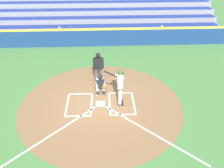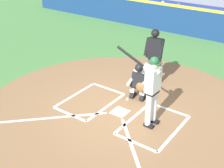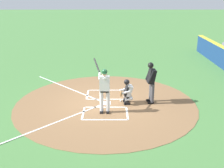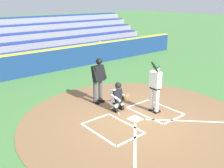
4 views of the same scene
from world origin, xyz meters
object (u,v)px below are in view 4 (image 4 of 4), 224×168
object	(u,v)px
batter	(155,84)
catcher	(118,96)
plate_umpire	(98,78)
baseball	(118,113)

from	to	relation	value
batter	catcher	distance (m)	1.43
batter	plate_umpire	bearing A→B (deg)	-63.00
baseball	catcher	bearing A→B (deg)	-128.07
plate_umpire	baseball	size ratio (longest dim) A/B	25.20
plate_umpire	baseball	distance (m)	1.69
catcher	baseball	size ratio (longest dim) A/B	15.27
catcher	plate_umpire	distance (m)	1.17
plate_umpire	catcher	bearing A→B (deg)	95.72
batter	baseball	xyz separation A→B (m)	(1.13, -0.70, -1.06)
batter	baseball	size ratio (longest dim) A/B	28.76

